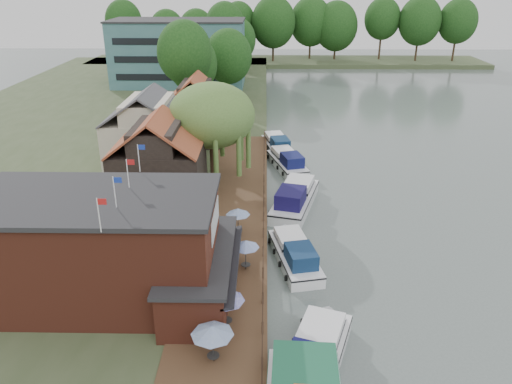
{
  "coord_description": "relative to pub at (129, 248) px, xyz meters",
  "views": [
    {
      "loc": [
        -5.24,
        -29.03,
        20.85
      ],
      "look_at": [
        -6.0,
        12.0,
        3.0
      ],
      "focal_mm": 35.0,
      "sensor_mm": 36.0,
      "label": 1
    }
  ],
  "objects": [
    {
      "name": "ground",
      "position": [
        14.0,
        1.0,
        -4.65
      ],
      "size": [
        260.0,
        260.0,
        0.0
      ],
      "primitive_type": "plane",
      "color": "#525F5B",
      "rests_on": "ground"
    },
    {
      "name": "land_bank",
      "position": [
        -16.0,
        36.0,
        -4.15
      ],
      "size": [
        50.0,
        140.0,
        1.0
      ],
      "primitive_type": "cube",
      "color": "#384728",
      "rests_on": "ground"
    },
    {
      "name": "quay_deck",
      "position": [
        6.0,
        11.0,
        -3.6
      ],
      "size": [
        6.0,
        50.0,
        0.1
      ],
      "primitive_type": "cube",
      "color": "#47301E",
      "rests_on": "land_bank"
    },
    {
      "name": "quay_rail",
      "position": [
        8.7,
        11.5,
        -3.15
      ],
      "size": [
        0.2,
        49.0,
        1.0
      ],
      "primitive_type": null,
      "color": "black",
      "rests_on": "land_bank"
    },
    {
      "name": "pub",
      "position": [
        0.0,
        0.0,
        0.0
      ],
      "size": [
        20.0,
        11.0,
        7.3
      ],
      "primitive_type": null,
      "color": "maroon",
      "rests_on": "land_bank"
    },
    {
      "name": "hotel_block",
      "position": [
        -8.0,
        71.0,
        2.5
      ],
      "size": [
        25.4,
        12.4,
        12.3
      ],
      "primitive_type": null,
      "color": "#38666B",
      "rests_on": "land_bank"
    },
    {
      "name": "cottage_a",
      "position": [
        -1.0,
        15.0,
        0.6
      ],
      "size": [
        8.6,
        7.6,
        8.5
      ],
      "primitive_type": null,
      "color": "black",
      "rests_on": "land_bank"
    },
    {
      "name": "cottage_b",
      "position": [
        -4.0,
        25.0,
        0.6
      ],
      "size": [
        9.6,
        8.6,
        8.5
      ],
      "primitive_type": null,
      "color": "beige",
      "rests_on": "land_bank"
    },
    {
      "name": "cottage_c",
      "position": [
        0.0,
        34.0,
        0.6
      ],
      "size": [
        7.6,
        7.6,
        8.5
      ],
      "primitive_type": null,
      "color": "black",
      "rests_on": "land_bank"
    },
    {
      "name": "willow",
      "position": [
        3.5,
        20.0,
        1.56
      ],
      "size": [
        8.6,
        8.6,
        10.43
      ],
      "primitive_type": null,
      "color": "#476B2D",
      "rests_on": "land_bank"
    },
    {
      "name": "umbrella_0",
      "position": [
        5.98,
        -6.31,
        -2.36
      ],
      "size": [
        2.4,
        2.4,
        2.38
      ],
      "primitive_type": null,
      "color": "navy",
      "rests_on": "quay_deck"
    },
    {
      "name": "umbrella_1",
      "position": [
        6.49,
        -3.2,
        -2.36
      ],
      "size": [
        2.3,
        2.3,
        2.38
      ],
      "primitive_type": null,
      "color": "#1C1A94",
      "rests_on": "quay_deck"
    },
    {
      "name": "umbrella_2",
      "position": [
        5.93,
        -0.05,
        -2.36
      ],
      "size": [
        2.2,
        2.2,
        2.38
      ],
      "primitive_type": null,
      "color": "navy",
      "rests_on": "quay_deck"
    },
    {
      "name": "umbrella_3",
      "position": [
        7.43,
        3.21,
        -2.36
      ],
      "size": [
        1.99,
        1.99,
        2.38
      ],
      "primitive_type": null,
      "color": "#1C3D9C",
      "rests_on": "quay_deck"
    },
    {
      "name": "umbrella_4",
      "position": [
        6.61,
        8.52,
        -2.36
      ],
      "size": [
        2.0,
        2.0,
        2.38
      ],
      "primitive_type": null,
      "color": "navy",
      "rests_on": "quay_deck"
    },
    {
      "name": "cruiser_0",
      "position": [
        11.63,
        -5.78,
        -3.43
      ],
      "size": [
        6.34,
        10.55,
        2.44
      ],
      "primitive_type": null,
      "rotation": [
        0.0,
        0.0,
        -0.33
      ],
      "color": "white",
      "rests_on": "ground"
    },
    {
      "name": "cruiser_1",
      "position": [
        11.17,
        5.92,
        -3.55
      ],
      "size": [
        4.83,
        9.62,
        2.2
      ],
      "primitive_type": null,
      "rotation": [
        0.0,
        0.0,
        0.21
      ],
      "color": "white",
      "rests_on": "ground"
    },
    {
      "name": "cruiser_2",
      "position": [
        11.73,
        16.24,
        -3.33
      ],
      "size": [
        6.15,
        11.27,
        2.64
      ],
      "primitive_type": null,
      "rotation": [
        0.0,
        0.0,
        -0.26
      ],
      "color": "silver",
      "rests_on": "ground"
    },
    {
      "name": "cruiser_3",
      "position": [
        11.4,
        26.97,
        -3.51
      ],
      "size": [
        5.53,
        9.92,
        2.27
      ],
      "primitive_type": null,
      "rotation": [
        0.0,
        0.0,
        0.28
      ],
      "color": "white",
      "rests_on": "ground"
    },
    {
      "name": "cruiser_4",
      "position": [
        10.35,
        33.25,
        -3.54
      ],
      "size": [
        4.79,
        9.7,
        2.23
      ],
      "primitive_type": null,
      "rotation": [
        0.0,
        0.0,
        0.2
      ],
      "color": "white",
      "rests_on": "ground"
    },
    {
      "name": "bank_tree_0",
      "position": [
        -2.65,
        44.04,
        3.54
      ],
      "size": [
        7.78,
        7.78,
        14.38
      ],
      "primitive_type": null,
      "color": "#143811",
      "rests_on": "land_bank"
    },
    {
      "name": "bank_tree_1",
      "position": [
        -2.54,
        50.67,
        2.18
      ],
      "size": [
        7.67,
        7.67,
        11.65
      ],
      "primitive_type": null,
      "color": "#143811",
      "rests_on": "land_bank"
    },
    {
      "name": "bank_tree_2",
      "position": [
        2.48,
        58.2,
        2.3
      ],
      "size": [
        8.01,
        8.01,
        11.9
      ],
      "primitive_type": null,
      "color": "#143811",
      "rests_on": "land_bank"
    },
    {
      "name": "bank_tree_3",
      "position": [
        2.66,
        80.91,
        2.39
      ],
      "size": [
        8.07,
        8.07,
        12.08
      ],
      "primitive_type": null,
      "color": "#143811",
      "rests_on": "land_bank"
    },
    {
      "name": "bank_tree_4",
      "position": [
        -0.07,
        85.3,
        3.8
      ],
      "size": [
        8.48,
        8.48,
        14.91
      ],
      "primitive_type": null,
      "color": "#143811",
      "rests_on": "land_bank"
    },
    {
      "name": "bank_tree_5",
      "position": [
        0.71,
        95.81,
        2.57
      ],
      "size": [
        7.64,
        7.64,
        12.44
      ],
      "primitive_type": null,
      "color": "#143811",
      "rests_on": "land_bank"
    }
  ]
}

